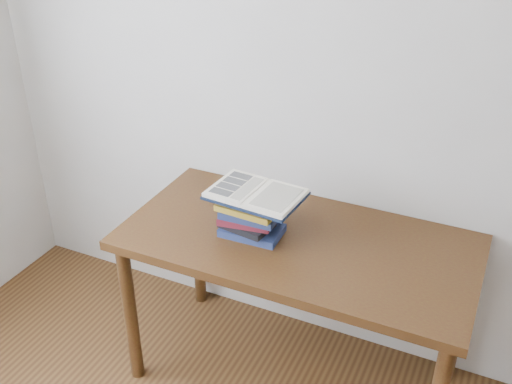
% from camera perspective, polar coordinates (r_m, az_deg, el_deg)
% --- Properties ---
extents(desk, '(1.45, 0.72, 0.77)m').
position_cam_1_polar(desk, '(2.52, 3.91, -6.25)').
color(desk, '#3F2C0F').
rests_on(desk, ground).
extents(book_stack, '(0.27, 0.21, 0.18)m').
position_cam_1_polar(book_stack, '(2.44, -0.55, -2.16)').
color(book_stack, '#18204A').
rests_on(book_stack, desk).
extents(open_book, '(0.38, 0.28, 0.03)m').
position_cam_1_polar(open_book, '(2.38, 0.00, -0.17)').
color(open_book, black).
rests_on(open_book, book_stack).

